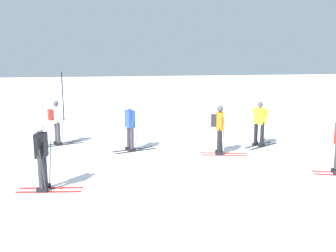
% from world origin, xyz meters
% --- Properties ---
extents(ground_plane, '(120.00, 120.00, 0.00)m').
position_xyz_m(ground_plane, '(0.00, 0.00, 0.00)').
color(ground_plane, white).
extents(far_snow_ridge, '(80.00, 8.48, 1.53)m').
position_xyz_m(far_snow_ridge, '(0.00, 20.09, 0.77)').
color(far_snow_ridge, white).
rests_on(far_snow_ridge, ground).
extents(skier_black, '(1.64, 0.99, 1.71)m').
position_xyz_m(skier_black, '(-4.43, 0.35, 0.92)').
color(skier_black, red).
rests_on(skier_black, ground).
extents(skier_blue, '(1.64, 0.96, 1.71)m').
position_xyz_m(skier_blue, '(-1.82, 3.82, 0.92)').
color(skier_blue, black).
rests_on(skier_blue, ground).
extents(skier_yellow, '(1.59, 1.07, 1.71)m').
position_xyz_m(skier_yellow, '(2.97, 3.42, 0.92)').
color(skier_yellow, black).
rests_on(skier_yellow, ground).
extents(skier_white, '(1.63, 0.96, 1.71)m').
position_xyz_m(skier_white, '(-4.45, 5.35, 0.96)').
color(skier_white, black).
rests_on(skier_white, ground).
extents(skier_orange, '(1.64, 0.96, 1.71)m').
position_xyz_m(skier_orange, '(1.08, 2.66, 0.95)').
color(skier_orange, red).
rests_on(skier_orange, ground).
extents(trail_marker_pole, '(0.06, 0.06, 2.57)m').
position_xyz_m(trail_marker_pole, '(-4.51, 11.13, 1.29)').
color(trail_marker_pole, black).
rests_on(trail_marker_pole, ground).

